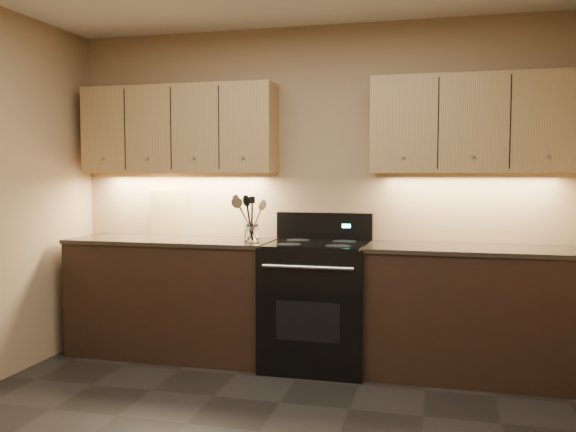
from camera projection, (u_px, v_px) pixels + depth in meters
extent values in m
cube|color=#99805A|center=(316.00, 192.00, 4.83)|extent=(4.00, 0.04, 2.60)
cube|color=black|center=(173.00, 298.00, 4.87)|extent=(1.60, 0.60, 0.90)
cube|color=#3C3126|center=(172.00, 240.00, 4.84)|extent=(1.62, 0.62, 0.03)
cube|color=black|center=(470.00, 314.00, 4.31)|extent=(1.44, 0.60, 0.90)
cube|color=#3C3126|center=(471.00, 249.00, 4.28)|extent=(1.46, 0.62, 0.03)
cube|color=black|center=(317.00, 305.00, 4.56)|extent=(0.76, 0.65, 0.92)
cube|color=black|center=(317.00, 244.00, 4.53)|extent=(0.70, 0.60, 0.01)
cube|color=black|center=(324.00, 226.00, 4.79)|extent=(0.76, 0.07, 0.22)
cube|color=#19E5F2|center=(346.00, 226.00, 4.72)|extent=(0.06, 0.00, 0.03)
cylinder|color=silver|center=(307.00, 267.00, 4.21)|extent=(0.65, 0.02, 0.02)
cube|color=black|center=(308.00, 322.00, 4.25)|extent=(0.46, 0.00, 0.28)
cylinder|color=black|center=(289.00, 244.00, 4.42)|extent=(0.18, 0.18, 0.00)
cylinder|color=black|center=(338.00, 246.00, 4.34)|extent=(0.18, 0.18, 0.00)
cylinder|color=black|center=(298.00, 240.00, 4.71)|extent=(0.18, 0.18, 0.00)
cylinder|color=black|center=(344.00, 241.00, 4.63)|extent=(0.18, 0.18, 0.00)
cube|color=tan|center=(179.00, 130.00, 4.92)|extent=(1.60, 0.30, 0.70)
cube|color=tan|center=(473.00, 124.00, 4.37)|extent=(1.44, 0.30, 0.70)
cube|color=#B2B5BA|center=(165.00, 212.00, 5.16)|extent=(0.08, 0.01, 0.12)
cylinder|color=white|center=(251.00, 233.00, 4.61)|extent=(0.13, 0.13, 0.13)
cylinder|color=white|center=(251.00, 241.00, 4.61)|extent=(0.11, 0.11, 0.02)
cube|color=tan|center=(169.00, 212.00, 5.12)|extent=(0.31, 0.13, 0.39)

